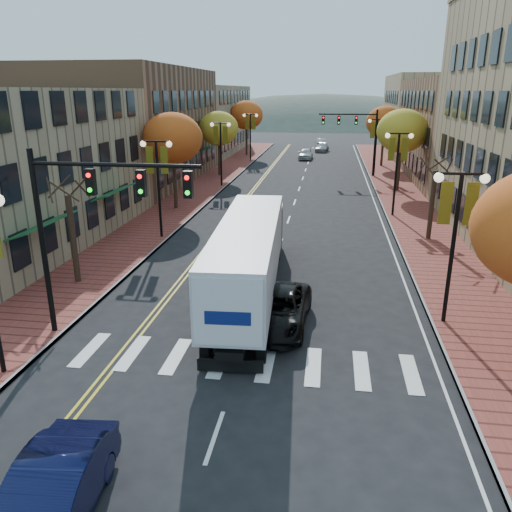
% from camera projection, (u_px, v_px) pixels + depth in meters
% --- Properties ---
extents(ground, '(200.00, 200.00, 0.00)m').
position_uv_depth(ground, '(229.00, 394.00, 15.30)').
color(ground, black).
rests_on(ground, ground).
extents(sidewalk_left, '(4.00, 85.00, 0.15)m').
position_uv_depth(sidewalk_left, '(203.00, 188.00, 47.03)').
color(sidewalk_left, brown).
rests_on(sidewalk_left, ground).
extents(sidewalk_right, '(4.00, 85.00, 0.15)m').
position_uv_depth(sidewalk_right, '(399.00, 194.00, 44.56)').
color(sidewalk_right, brown).
rests_on(sidewalk_right, ground).
extents(building_left_mid, '(12.00, 24.00, 11.00)m').
position_uv_depth(building_left_mid, '(131.00, 126.00, 49.70)').
color(building_left_mid, brown).
rests_on(building_left_mid, ground).
extents(building_left_far, '(12.00, 26.00, 9.50)m').
position_uv_depth(building_left_far, '(196.00, 120.00, 73.41)').
color(building_left_far, '#9E8966').
rests_on(building_left_far, ground).
extents(building_right_mid, '(15.00, 24.00, 10.00)m').
position_uv_depth(building_right_mid, '(488.00, 130.00, 50.62)').
color(building_right_mid, brown).
rests_on(building_right_mid, ground).
extents(building_right_far, '(15.00, 20.00, 11.00)m').
position_uv_depth(building_right_far, '(443.00, 115.00, 71.12)').
color(building_right_far, '#9E8966').
rests_on(building_right_far, ground).
extents(tree_left_a, '(0.28, 0.28, 4.20)m').
position_uv_depth(tree_left_a, '(73.00, 239.00, 23.34)').
color(tree_left_a, '#382619').
rests_on(tree_left_a, sidewalk_left).
extents(tree_left_b, '(4.48, 4.48, 7.21)m').
position_uv_depth(tree_left_b, '(173.00, 138.00, 37.35)').
color(tree_left_b, '#382619').
rests_on(tree_left_b, sidewalk_left).
extents(tree_left_c, '(4.16, 4.16, 6.69)m').
position_uv_depth(tree_left_c, '(219.00, 129.00, 52.50)').
color(tree_left_c, '#382619').
rests_on(tree_left_c, sidewalk_left).
extents(tree_left_d, '(4.61, 4.61, 7.42)m').
position_uv_depth(tree_left_d, '(246.00, 115.00, 69.23)').
color(tree_left_d, '#382619').
rests_on(tree_left_d, sidewalk_left).
extents(tree_right_b, '(0.28, 0.28, 4.20)m').
position_uv_depth(tree_right_b, '(432.00, 205.00, 30.26)').
color(tree_right_b, '#382619').
rests_on(tree_right_b, sidewalk_right).
extents(tree_right_c, '(4.48, 4.48, 7.21)m').
position_uv_depth(tree_right_c, '(402.00, 131.00, 44.27)').
color(tree_right_c, '#382619').
rests_on(tree_right_c, sidewalk_right).
extents(tree_right_d, '(4.35, 4.35, 7.00)m').
position_uv_depth(tree_right_d, '(384.00, 122.00, 59.34)').
color(tree_right_d, '#382619').
rests_on(tree_right_d, sidewalk_right).
extents(lamp_left_b, '(1.96, 0.36, 6.05)m').
position_uv_depth(lamp_left_b, '(158.00, 170.00, 30.00)').
color(lamp_left_b, black).
rests_on(lamp_left_b, ground).
extents(lamp_left_c, '(1.96, 0.36, 6.05)m').
position_uv_depth(lamp_left_c, '(221.00, 142.00, 46.90)').
color(lamp_left_c, black).
rests_on(lamp_left_c, ground).
extents(lamp_left_d, '(1.96, 0.36, 6.05)m').
position_uv_depth(lamp_left_d, '(250.00, 128.00, 63.80)').
color(lamp_left_d, black).
rests_on(lamp_left_d, ground).
extents(lamp_right_a, '(1.96, 0.36, 6.05)m').
position_uv_depth(lamp_right_a, '(456.00, 220.00, 18.55)').
color(lamp_right_a, black).
rests_on(lamp_right_a, ground).
extents(lamp_right_b, '(1.96, 0.36, 6.05)m').
position_uv_depth(lamp_right_b, '(397.00, 158.00, 35.45)').
color(lamp_right_b, black).
rests_on(lamp_right_b, ground).
extents(lamp_right_c, '(1.96, 0.36, 6.05)m').
position_uv_depth(lamp_right_c, '(377.00, 136.00, 52.35)').
color(lamp_right_c, black).
rests_on(lamp_right_c, ground).
extents(traffic_mast_near, '(6.10, 0.35, 7.00)m').
position_uv_depth(traffic_mast_near, '(89.00, 210.00, 17.31)').
color(traffic_mast_near, black).
rests_on(traffic_mast_near, ground).
extents(traffic_mast_far, '(6.10, 0.34, 7.00)m').
position_uv_depth(traffic_mast_far, '(357.00, 130.00, 52.43)').
color(traffic_mast_far, black).
rests_on(traffic_mast_far, ground).
extents(semi_truck, '(3.12, 14.66, 3.64)m').
position_uv_depth(semi_truck, '(251.00, 250.00, 22.15)').
color(semi_truck, black).
rests_on(semi_truck, ground).
extents(navy_sedan, '(2.02, 4.67, 1.50)m').
position_uv_depth(navy_sedan, '(50.00, 498.00, 10.43)').
color(navy_sedan, '#0C1033').
rests_on(navy_sedan, ground).
extents(black_suv, '(2.57, 5.13, 1.40)m').
position_uv_depth(black_suv, '(278.00, 309.00, 19.57)').
color(black_suv, black).
rests_on(black_suv, ground).
extents(car_far_white, '(1.95, 4.33, 1.45)m').
position_uv_depth(car_far_white, '(306.00, 154.00, 67.43)').
color(car_far_white, silver).
rests_on(car_far_white, ground).
extents(car_far_silver, '(2.25, 4.37, 1.21)m').
position_uv_depth(car_far_silver, '(322.00, 148.00, 75.78)').
color(car_far_silver, '#95949B').
rests_on(car_far_silver, ground).
extents(car_far_oncoming, '(1.97, 4.43, 1.41)m').
position_uv_depth(car_far_oncoming, '(321.00, 143.00, 81.52)').
color(car_far_oncoming, '#B4B5BD').
rests_on(car_far_oncoming, ground).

